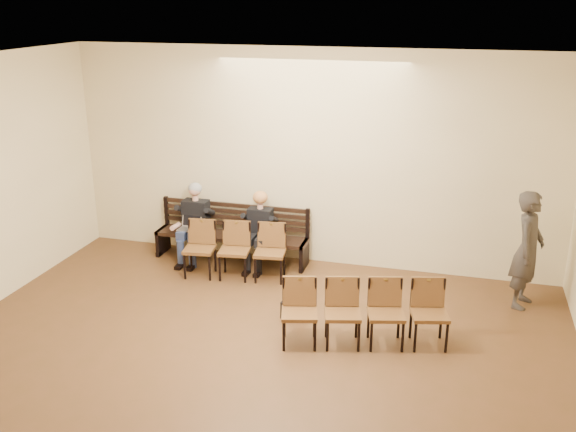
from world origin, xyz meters
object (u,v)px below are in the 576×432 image
laptop (189,230)px  water_bottle (262,239)px  seated_man (194,223)px  passerby (529,241)px  bench (232,247)px  seated_woman (259,234)px  chair_row_back (364,314)px  bag (295,309)px  chair_row_front (234,251)px

laptop → water_bottle: bearing=-9.5°
seated_man → passerby: passerby is taller
bench → passerby: bearing=-5.6°
seated_man → seated_woman: bearing=0.0°
water_bottle → passerby: passerby is taller
bench → chair_row_back: chair_row_back is taller
bag → passerby: bearing=22.3°
bag → chair_row_front: chair_row_front is taller
bag → chair_row_back: bearing=-24.2°
laptop → water_bottle: 1.28m
seated_woman → water_bottle: size_ratio=4.76×
seated_woman → bench: bearing=167.1°
bench → bag: 2.31m
bench → passerby: size_ratio=1.33×
seated_woman → seated_man: bearing=180.0°
seated_woman → chair_row_front: (-0.23, -0.53, -0.12)m
bench → chair_row_back: size_ratio=1.25×
seated_woman → chair_row_front: size_ratio=0.71×
seated_woman → bag: size_ratio=3.35×
water_bottle → chair_row_back: 2.67m
water_bottle → seated_man: bearing=170.6°
seated_woman → chair_row_front: seated_woman is taller
bag → chair_row_back: 1.17m
water_bottle → chair_row_front: chair_row_front is taller
water_bottle → bag: size_ratio=0.70×
bag → chair_row_front: bearing=140.1°
bench → chair_row_front: bearing=-65.7°
bag → chair_row_back: (1.03, -0.46, 0.30)m
water_bottle → chair_row_back: size_ratio=0.11×
seated_man → bag: seated_man is taller
water_bottle → laptop: bearing=178.7°
laptop → bag: laptop is taller
seated_woman → passerby: 4.11m
laptop → chair_row_back: size_ratio=0.16×
seated_man → chair_row_front: bearing=-30.5°
laptop → chair_row_front: size_ratio=0.21×
seated_man → seated_woman: 1.13m
bag → chair_row_front: size_ratio=0.21×
laptop → water_bottle: size_ratio=1.42×
seated_man → chair_row_back: 3.79m
passerby → chair_row_front: size_ratio=1.24×
bench → seated_man: bearing=-168.8°
laptop → passerby: bearing=-9.8°
laptop → bag: (2.18, -1.40, -0.45)m
laptop → passerby: (5.23, -0.15, 0.41)m
seated_woman → laptop: 1.16m
bag → passerby: (3.05, 1.25, 0.86)m
passerby → laptop: bearing=105.5°
laptop → bag: 2.63m
bench → seated_woman: size_ratio=2.30×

